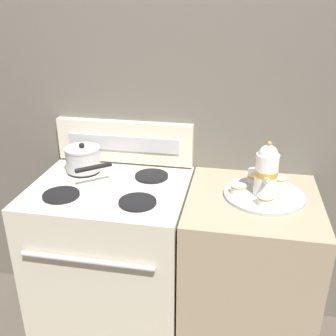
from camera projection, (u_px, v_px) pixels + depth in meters
name	position (u px, v px, depth m)	size (l,w,h in m)	color
ground_plane	(171.00, 335.00, 2.17)	(6.00, 6.00, 0.00)	brown
wall_back	(183.00, 126.00, 2.02)	(6.00, 0.05, 2.20)	#666056
stove	(114.00, 262.00, 2.04)	(0.74, 0.64, 0.90)	beige
control_panel	(124.00, 142.00, 2.07)	(0.73, 0.05, 0.22)	beige
side_counter	(246.00, 279.00, 1.93)	(0.59, 0.61, 0.89)	tan
saucepan	(83.00, 159.00, 1.98)	(0.27, 0.29, 0.15)	#B7B7BC
serving_tray	(264.00, 195.00, 1.77)	(0.36, 0.36, 0.01)	#B2B2B7
teapot	(267.00, 170.00, 1.71)	(0.10, 0.16, 0.25)	white
teacup_left	(265.00, 201.00, 1.65)	(0.10, 0.10, 0.05)	white
teacup_right	(238.00, 190.00, 1.75)	(0.10, 0.10, 0.05)	white
teacup_front	(279.00, 182.00, 1.82)	(0.10, 0.10, 0.05)	white
creamer_jug	(254.00, 176.00, 1.85)	(0.06, 0.06, 0.07)	white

